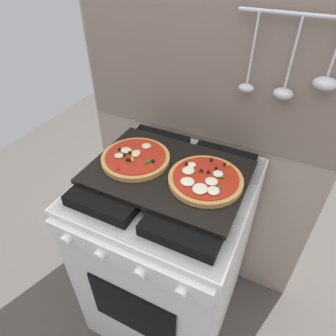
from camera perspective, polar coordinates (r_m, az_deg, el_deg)
name	(u,v)px	position (r m, az deg, el deg)	size (l,w,h in m)	color
ground_plane	(168,302)	(1.76, 0.00, -24.22)	(4.00, 4.00, 0.00)	#4C4742
kitchen_backsplash	(201,151)	(1.36, 6.33, 3.32)	(1.10, 0.09, 1.55)	gray
stove	(168,252)	(1.38, -0.03, -15.71)	(0.60, 0.64, 0.90)	white
baking_tray	(168,172)	(1.04, 0.00, -0.77)	(0.54, 0.38, 0.02)	black
pizza_left	(136,157)	(1.08, -6.13, 2.10)	(0.25, 0.25, 0.03)	tan
pizza_right	(206,179)	(0.99, 7.20, -2.02)	(0.25, 0.25, 0.03)	tan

